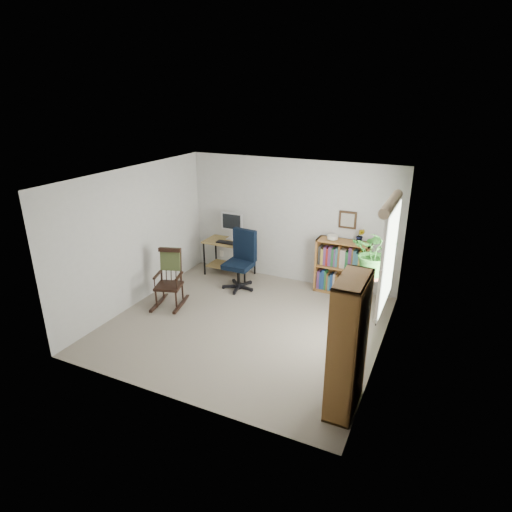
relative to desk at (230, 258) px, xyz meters
The scene contains 18 objects.
floor 2.12m from the desk, 54.65° to the right, with size 4.20×4.00×0.00m, color gray.
ceiling 2.92m from the desk, 54.65° to the right, with size 4.20×4.00×0.00m, color silver.
wall_back 1.50m from the desk, 13.97° to the left, with size 4.20×0.00×2.40m, color #BBBBB6.
wall_front 3.98m from the desk, 71.95° to the right, with size 4.20×0.00×2.40m, color #BBBBB6.
wall_left 2.10m from the desk, 117.74° to the right, with size 0.00×4.00×2.40m, color #BBBBB6.
wall_right 3.81m from the desk, 27.21° to the right, with size 0.00×4.00×2.40m, color #BBBBB6.
window 3.70m from the desk, 23.20° to the right, with size 0.12×1.20×1.50m, color white, non-canonical shape.
desk is the anchor object (origin of this frame).
monitor 0.66m from the desk, 90.00° to the left, with size 0.46×0.16×0.56m, color silver, non-canonical shape.
keyboard 0.39m from the desk, 90.00° to the right, with size 0.40×0.15×0.03m, color black.
office_chair 0.75m from the desk, 48.10° to the right, with size 0.63×0.63×1.15m, color black, non-canonical shape.
rocking_chair 1.70m from the desk, 100.23° to the right, with size 0.53×0.89×1.03m, color black, non-canonical shape.
low_bookshelf 2.30m from the desk, ahead, with size 0.97×0.32×1.02m, color #966331, non-canonical shape.
tall_bookshelf 4.32m from the desk, 43.23° to the right, with size 0.31×0.73×1.68m, color #966331, non-canonical shape.
plant_stand 3.12m from the desk, 15.74° to the right, with size 0.26×0.26×0.93m, color black, non-canonical shape.
spider_plant 3.36m from the desk, 15.74° to the right, with size 1.69×1.88×1.46m, color #2B6B25.
potted_plant_small 2.68m from the desk, ahead, with size 0.13×0.24×0.11m, color #2B6B25.
framed_picture 2.52m from the desk, ahead, with size 0.32×0.04×0.32m, color black, non-canonical shape.
Camera 1 is at (2.73, -5.45, 3.53)m, focal length 30.00 mm.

